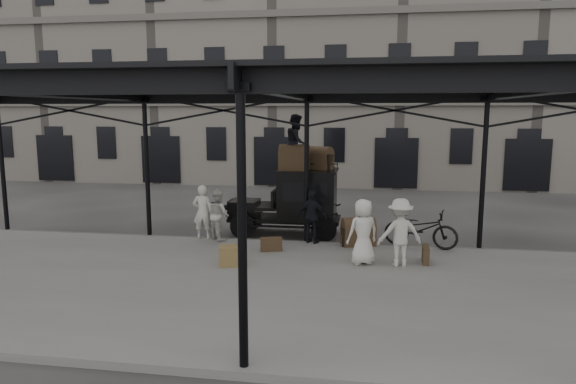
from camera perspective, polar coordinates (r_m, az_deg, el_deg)
name	(u,v)px	position (r m, az deg, el deg)	size (l,w,h in m)	color
ground	(297,265)	(13.69, 0.99, -8.12)	(120.00, 120.00, 0.00)	#383533
platform	(284,288)	(11.79, -0.39, -10.58)	(28.00, 8.00, 0.15)	slate
canopy	(286,84)	(11.41, -0.18, 11.86)	(22.50, 9.00, 4.74)	black
building_frontage	(340,60)	(31.17, 5.81, 14.35)	(64.00, 8.00, 14.00)	slate
taxi	(298,199)	(16.65, 1.10, -0.81)	(3.65, 1.55, 2.18)	black
porter_left	(203,212)	(15.88, -9.45, -2.21)	(0.61, 0.40, 1.67)	beige
porter_midleft	(218,214)	(15.74, -7.77, -2.49)	(0.75, 0.59, 1.55)	beige
porter_centre	(363,232)	(13.24, 8.33, -4.38)	(0.82, 0.53, 1.68)	silver
porter_official	(312,217)	(15.17, 2.74, -2.75)	(0.94, 0.39, 1.60)	black
porter_right	(400,233)	(13.20, 12.33, -4.42)	(1.12, 0.64, 1.73)	beige
bicycle	(421,229)	(15.21, 14.53, -3.96)	(0.73, 2.09, 1.10)	black
porter_roof	(297,142)	(16.35, 0.96, 5.57)	(0.86, 0.67, 1.76)	black
steamer_trunk_roof_near	(294,159)	(16.25, 0.71, 3.64)	(0.93, 0.57, 0.68)	#4C3D23
steamer_trunk_roof_far	(319,160)	(16.61, 3.50, 3.61)	(0.83, 0.51, 0.61)	#4C3D23
steamer_trunk_platform	(358,233)	(15.17, 7.81, -4.59)	(0.93, 0.57, 0.69)	#4C3D23
wicker_hamper	(232,256)	(13.17, -6.30, -7.05)	(0.60, 0.45, 0.50)	olive
suitcase_upright	(426,255)	(13.76, 15.04, -6.72)	(0.15, 0.60, 0.45)	#4C3D23
suitcase_flat	(271,244)	(14.39, -1.87, -5.83)	(0.60, 0.15, 0.40)	#4C3D23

